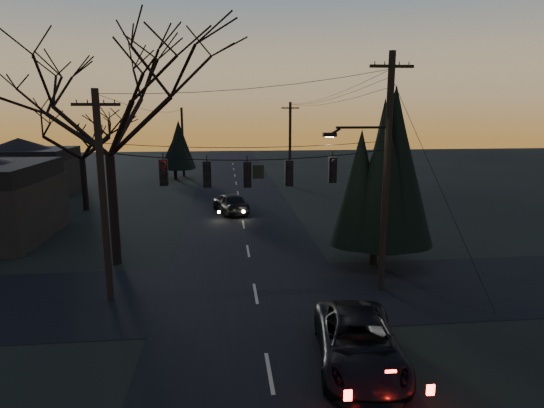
{
  "coord_description": "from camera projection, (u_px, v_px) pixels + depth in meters",
  "views": [
    {
      "loc": [
        -1.2,
        -8.17,
        7.69
      ],
      "look_at": [
        0.68,
        9.72,
        3.96
      ],
      "focal_mm": 30.0,
      "sensor_mm": 36.0,
      "label": 1
    }
  ],
  "objects": [
    {
      "name": "utility_pole_far_r",
      "position": [
        290.0,
        186.0,
        47.21
      ],
      "size": [
        1.8,
        0.3,
        8.5
      ],
      "primitive_type": null,
      "color": "black",
      "rests_on": "ground"
    },
    {
      "name": "utility_pole_far_l",
      "position": [
        184.0,
        176.0,
        53.82
      ],
      "size": [
        0.3,
        0.3,
        8.0
      ],
      "primitive_type": null,
      "color": "black",
      "rests_on": "ground"
    },
    {
      "name": "house_left_far",
      "position": [
        21.0,
        166.0,
        42.12
      ],
      "size": [
        9.0,
        7.0,
        5.2
      ],
      "color": "black",
      "rests_on": "ground"
    },
    {
      "name": "utility_pole_left",
      "position": [
        111.0,
        300.0,
        18.76
      ],
      "size": [
        1.8,
        0.3,
        8.5
      ],
      "primitive_type": null,
      "color": "black",
      "rests_on": "ground"
    },
    {
      "name": "bare_tree_dist",
      "position": [
        80.0,
        138.0,
        34.51
      ],
      "size": [
        6.43,
        6.43,
        8.04
      ],
      "color": "black",
      "rests_on": "ground"
    },
    {
      "name": "bare_tree_left",
      "position": [
        106.0,
        110.0,
        21.65
      ],
      "size": [
        9.53,
        9.53,
        11.02
      ],
      "color": "black",
      "rests_on": "ground"
    },
    {
      "name": "evergreen_dist",
      "position": [
        174.0,
        148.0,
        50.84
      ],
      "size": [
        3.64,
        3.64,
        5.79
      ],
      "color": "black",
      "rests_on": "ground"
    },
    {
      "name": "evergreen_right",
      "position": [
        377.0,
        174.0,
        22.17
      ],
      "size": [
        4.23,
        4.23,
        8.09
      ],
      "color": "black",
      "rests_on": "ground"
    },
    {
      "name": "sedan_oncoming_a",
      "position": [
        231.0,
        203.0,
        34.45
      ],
      "size": [
        3.03,
        5.0,
        1.59
      ],
      "primitive_type": "imported",
      "rotation": [
        0.0,
        0.0,
        3.4
      ],
      "color": "black",
      "rests_on": "ground"
    },
    {
      "name": "main_road",
      "position": [
        245.0,
        232.0,
        29.11
      ],
      "size": [
        8.0,
        120.0,
        0.02
      ],
      "primitive_type": "cube",
      "color": "black",
      "rests_on": "ground"
    },
    {
      "name": "utility_pole_right",
      "position": [
        380.0,
        289.0,
        19.94
      ],
      "size": [
        5.0,
        0.3,
        10.0
      ],
      "primitive_type": null,
      "color": "black",
      "rests_on": "ground"
    },
    {
      "name": "cross_road",
      "position": [
        256.0,
        294.0,
        19.38
      ],
      "size": [
        60.0,
        7.0,
        0.02
      ],
      "primitive_type": "cube",
      "color": "black",
      "rests_on": "ground"
    },
    {
      "name": "span_signal_assembly",
      "position": [
        249.0,
        173.0,
        18.29
      ],
      "size": [
        11.5,
        0.44,
        1.62
      ],
      "color": "black",
      "rests_on": "ground"
    },
    {
      "name": "suv_near",
      "position": [
        359.0,
        343.0,
        13.83
      ],
      "size": [
        3.13,
        5.56,
        1.47
      ],
      "primitive_type": "imported",
      "rotation": [
        0.0,
        0.0,
        -0.14
      ],
      "color": "black",
      "rests_on": "ground"
    }
  ]
}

